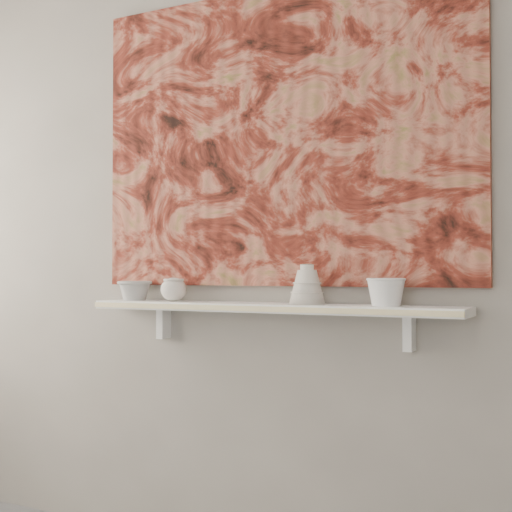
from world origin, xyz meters
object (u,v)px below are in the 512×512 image
Objects in this scene: bowl_grey at (135,290)px; cup_cream at (174,289)px; bell_vessel at (307,284)px; bowl_white at (386,292)px; shelf at (268,308)px; painting at (277,135)px.

cup_cream is at bearing 0.00° from bowl_grey.
bowl_white is (0.28, 0.00, -0.02)m from bell_vessel.
cup_cream is at bearing 180.00° from bowl_white.
bowl_grey is (-0.58, 0.00, 0.05)m from shelf.
bowl_white is at bearing 0.00° from cup_cream.
bowl_white is at bearing 0.00° from bowl_grey.
bell_vessel reaches higher than bowl_grey.
cup_cream is at bearing 180.00° from bell_vessel.
painting is 0.82m from bowl_grey.
painting is at bearing 152.07° from bell_vessel.
bowl_white is (1.01, 0.00, 0.01)m from bowl_grey.
shelf is 10.94× the size of bowl_white.
painting is 11.72× the size of bowl_white.
bowl_grey is at bearing 180.00° from shelf.
shelf is at bearing 0.00° from cup_cream.
bowl_white is at bearing 0.00° from bell_vessel.
bowl_white is (0.43, 0.00, 0.06)m from shelf.
painting reaches higher than bell_vessel.
painting reaches higher than bowl_grey.
bowl_grey is 1.40× the size of cup_cream.
bowl_grey reaches higher than shelf.
bowl_grey is at bearing 180.00° from bowl_white.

